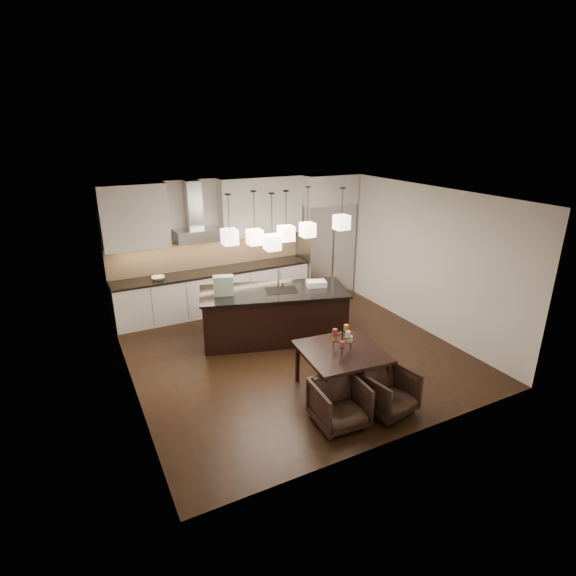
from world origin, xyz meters
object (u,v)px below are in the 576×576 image
refrigerator (325,249)px  armchair_left (339,404)px  armchair_right (388,392)px  island_body (274,315)px  dining_table (341,371)px

refrigerator → armchair_left: bearing=-119.1°
armchair_left → armchair_right: 0.78m
island_body → armchair_left: 2.80m
refrigerator → dining_table: size_ratio=1.85×
refrigerator → island_body: 2.84m
island_body → armchair_left: island_body is taller
refrigerator → armchair_right: refrigerator is taller
refrigerator → armchair_right: bearing=-110.7°
armchair_right → island_body: bearing=89.7°
armchair_left → armchair_right: size_ratio=1.00×
refrigerator → armchair_right: 4.94m
island_body → armchair_right: 2.88m
refrigerator → armchair_left: refrigerator is taller
dining_table → refrigerator: bearing=67.1°
dining_table → armchair_left: 0.80m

